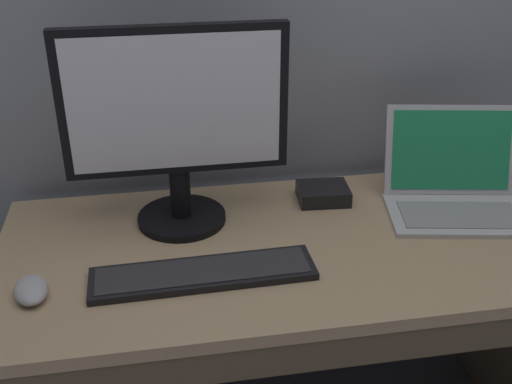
{
  "coord_description": "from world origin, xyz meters",
  "views": [
    {
      "loc": [
        -0.32,
        -1.22,
        1.51
      ],
      "look_at": [
        -0.11,
        0.0,
        0.87
      ],
      "focal_mm": 43.35,
      "sensor_mm": 36.0,
      "label": 1
    }
  ],
  "objects_px": {
    "external_monitor": "(176,122)",
    "wired_keyboard": "(203,273)",
    "laptop_silver": "(455,184)",
    "external_drive_box": "(323,193)",
    "computer_mouse": "(31,290)"
  },
  "relations": [
    {
      "from": "wired_keyboard",
      "to": "laptop_silver",
      "type": "bearing_deg",
      "value": 17.36
    },
    {
      "from": "external_monitor",
      "to": "computer_mouse",
      "type": "distance_m",
      "value": 0.48
    },
    {
      "from": "wired_keyboard",
      "to": "computer_mouse",
      "type": "bearing_deg",
      "value": -178.57
    },
    {
      "from": "laptop_silver",
      "to": "external_monitor",
      "type": "relative_size",
      "value": 0.76
    },
    {
      "from": "laptop_silver",
      "to": "computer_mouse",
      "type": "relative_size",
      "value": 3.77
    },
    {
      "from": "external_monitor",
      "to": "external_drive_box",
      "type": "height_order",
      "value": "external_monitor"
    },
    {
      "from": "computer_mouse",
      "to": "laptop_silver",
      "type": "bearing_deg",
      "value": -0.81
    },
    {
      "from": "wired_keyboard",
      "to": "external_drive_box",
      "type": "xyz_separation_m",
      "value": [
        0.35,
        0.3,
        0.01
      ]
    },
    {
      "from": "wired_keyboard",
      "to": "computer_mouse",
      "type": "relative_size",
      "value": 4.65
    },
    {
      "from": "wired_keyboard",
      "to": "external_monitor",
      "type": "bearing_deg",
      "value": 97.12
    },
    {
      "from": "wired_keyboard",
      "to": "external_drive_box",
      "type": "bearing_deg",
      "value": 40.46
    },
    {
      "from": "external_monitor",
      "to": "wired_keyboard",
      "type": "bearing_deg",
      "value": -82.88
    },
    {
      "from": "laptop_silver",
      "to": "wired_keyboard",
      "type": "relative_size",
      "value": 0.81
    },
    {
      "from": "external_monitor",
      "to": "wired_keyboard",
      "type": "distance_m",
      "value": 0.35
    },
    {
      "from": "laptop_silver",
      "to": "wired_keyboard",
      "type": "height_order",
      "value": "laptop_silver"
    }
  ]
}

